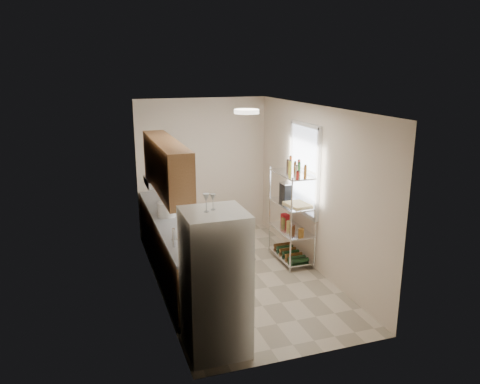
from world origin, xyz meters
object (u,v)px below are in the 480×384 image
at_px(refrigerator, 215,283).
at_px(cutting_board, 298,204).
at_px(rice_cooker, 167,209).
at_px(espresso_machine, 286,190).
at_px(frying_pan_large, 166,210).

height_order(refrigerator, cutting_board, refrigerator).
relative_size(rice_cooker, espresso_machine, 1.10).
bearing_deg(rice_cooker, cutting_board, -12.19).
xyz_separation_m(cutting_board, espresso_machine, (-0.00, 0.47, 0.11)).
relative_size(cutting_board, espresso_machine, 1.64).
height_order(refrigerator, rice_cooker, refrigerator).
height_order(cutting_board, espresso_machine, espresso_machine).
distance_m(frying_pan_large, espresso_machine, 2.02).
bearing_deg(rice_cooker, refrigerator, -86.99).
height_order(frying_pan_large, espresso_machine, espresso_machine).
height_order(refrigerator, espresso_machine, refrigerator).
xyz_separation_m(refrigerator, frying_pan_large, (-0.08, 2.61, 0.09)).
bearing_deg(rice_cooker, frying_pan_large, 81.52).
xyz_separation_m(rice_cooker, frying_pan_large, (0.04, 0.29, -0.09)).
relative_size(refrigerator, frying_pan_large, 6.50).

